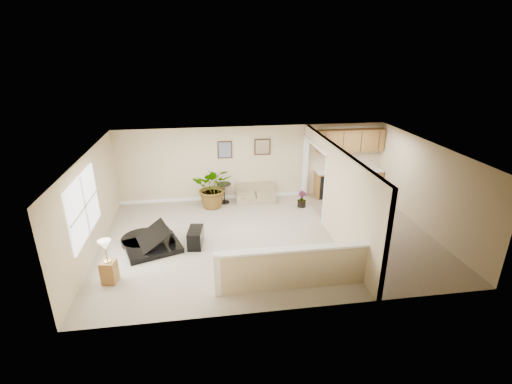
{
  "coord_description": "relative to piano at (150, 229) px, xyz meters",
  "views": [
    {
      "loc": [
        -1.65,
        -8.89,
        4.93
      ],
      "look_at": [
        -0.29,
        0.4,
        1.22
      ],
      "focal_mm": 26.0,
      "sensor_mm": 36.0,
      "label": 1
    }
  ],
  "objects": [
    {
      "name": "pony_half_wall",
      "position": [
        3.2,
        -2.27,
        -0.01
      ],
      "size": [
        3.42,
        0.22,
        1.0
      ],
      "color": "#D0B98E",
      "rests_on": "floor"
    },
    {
      "name": "kitchen_cabinets",
      "position": [
        6.31,
        2.76,
        0.34
      ],
      "size": [
        2.36,
        0.65,
        2.33
      ],
      "color": "olive",
      "rests_on": "floor"
    },
    {
      "name": "lamp_stand",
      "position": [
        -0.73,
        -1.48,
        -0.09
      ],
      "size": [
        0.36,
        0.36,
        1.05
      ],
      "color": "olive",
      "rests_on": "floor"
    },
    {
      "name": "wall_art_left",
      "position": [
        2.17,
        3.0,
        1.22
      ],
      "size": [
        0.48,
        0.04,
        0.58
      ],
      "color": "#392314",
      "rests_on": "back_wall"
    },
    {
      "name": "small_plant",
      "position": [
        4.57,
        1.98,
        -0.31
      ],
      "size": [
        0.32,
        0.32,
        0.53
      ],
      "color": "black",
      "rests_on": "floor"
    },
    {
      "name": "piano",
      "position": [
        0.0,
        0.0,
        0.0
      ],
      "size": [
        1.87,
        1.85,
        1.27
      ],
      "rotation": [
        0.0,
        0.0,
        0.34
      ],
      "color": "black",
      "rests_on": "floor"
    },
    {
      "name": "floor",
      "position": [
        3.12,
        0.03,
        -0.53
      ],
      "size": [
        9.0,
        9.0,
        0.0
      ],
      "primitive_type": "plane",
      "color": "tan",
      "rests_on": "ground"
    },
    {
      "name": "left_wall",
      "position": [
        -1.38,
        0.03,
        0.72
      ],
      "size": [
        0.04,
        6.0,
        2.5
      ],
      "primitive_type": "cube",
      "color": "#D0B98E",
      "rests_on": "floor"
    },
    {
      "name": "accent_table",
      "position": [
        2.09,
        2.68,
        -0.09
      ],
      "size": [
        0.47,
        0.47,
        0.68
      ],
      "color": "black",
      "rests_on": "floor"
    },
    {
      "name": "piano_bench",
      "position": [
        1.15,
        -0.1,
        -0.3
      ],
      "size": [
        0.45,
        0.75,
        0.47
      ],
      "primitive_type": "cube",
      "rotation": [
        0.0,
        0.0,
        -0.14
      ],
      "color": "black",
      "rests_on": "floor"
    },
    {
      "name": "left_window",
      "position": [
        -1.36,
        -0.47,
        0.92
      ],
      "size": [
        0.05,
        2.15,
        1.45
      ],
      "primitive_type": "cube",
      "color": "white",
      "rests_on": "left_wall"
    },
    {
      "name": "back_wall",
      "position": [
        3.12,
        3.03,
        0.72
      ],
      "size": [
        9.0,
        0.04,
        2.5
      ],
      "primitive_type": "cube",
      "color": "#D0B98E",
      "rests_on": "floor"
    },
    {
      "name": "loveseat",
      "position": [
        3.15,
        2.72,
        -0.25
      ],
      "size": [
        1.36,
        0.83,
        0.75
      ],
      "rotation": [
        0.0,
        0.0,
        -0.07
      ],
      "color": "tan",
      "rests_on": "floor"
    },
    {
      "name": "right_wall",
      "position": [
        7.62,
        0.03,
        0.72
      ],
      "size": [
        0.04,
        6.0,
        2.5
      ],
      "primitive_type": "cube",
      "color": "#D0B98E",
      "rests_on": "floor"
    },
    {
      "name": "front_wall",
      "position": [
        3.12,
        -2.97,
        0.72
      ],
      "size": [
        9.0,
        0.04,
        2.5
      ],
      "primitive_type": "cube",
      "color": "#D0B98E",
      "rests_on": "floor"
    },
    {
      "name": "wall_mirror",
      "position": [
        3.42,
        3.0,
        1.27
      ],
      "size": [
        0.55,
        0.04,
        0.55
      ],
      "color": "#392314",
      "rests_on": "back_wall"
    },
    {
      "name": "kitchen_vinyl",
      "position": [
        6.27,
        0.03,
        -0.53
      ],
      "size": [
        2.7,
        6.0,
        0.01
      ],
      "primitive_type": "cube",
      "color": "gray",
      "rests_on": "floor"
    },
    {
      "name": "palm_plant",
      "position": [
        1.73,
        2.38,
        0.15
      ],
      "size": [
        1.39,
        1.25,
        1.39
      ],
      "color": "black",
      "rests_on": "floor"
    },
    {
      "name": "interior_partition",
      "position": [
        4.92,
        0.28,
        0.69
      ],
      "size": [
        0.18,
        5.99,
        2.5
      ],
      "color": "#D0B98E",
      "rests_on": "floor"
    },
    {
      "name": "ceiling",
      "position": [
        3.12,
        0.03,
        1.97
      ],
      "size": [
        9.0,
        6.0,
        0.04
      ],
      "primitive_type": "cube",
      "color": "white",
      "rests_on": "back_wall"
    }
  ]
}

